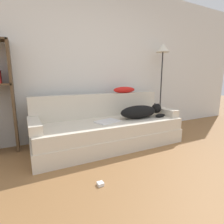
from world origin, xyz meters
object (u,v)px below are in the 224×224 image
object	(u,v)px
throw_pillow	(124,90)
floor_lamp	(163,57)
power_adapter	(100,184)
laptop	(107,121)
bookshelf	(0,92)
couch	(109,133)
dog	(141,111)

from	to	relation	value
throw_pillow	floor_lamp	distance (m)	1.09
throw_pillow	power_adapter	size ratio (longest dim) A/B	7.00
laptop	floor_lamp	bearing A→B (deg)	1.55
throw_pillow	bookshelf	bearing A→B (deg)	176.50
laptop	throw_pillow	bearing A→B (deg)	21.67
couch	throw_pillow	world-z (taller)	throw_pillow
laptop	floor_lamp	size ratio (longest dim) A/B	0.23
bookshelf	floor_lamp	xyz separation A→B (m)	(2.83, -0.08, 0.59)
throw_pillow	power_adapter	world-z (taller)	throw_pillow
dog	laptop	xyz separation A→B (m)	(-0.62, -0.00, -0.10)
dog	power_adapter	size ratio (longest dim) A/B	12.77
power_adapter	laptop	bearing A→B (deg)	60.44
floor_lamp	power_adapter	xyz separation A→B (m)	(-1.93, -1.32, -1.45)
floor_lamp	bookshelf	bearing A→B (deg)	178.42
bookshelf	power_adapter	size ratio (longest dim) A/B	25.39
bookshelf	power_adapter	bearing A→B (deg)	-57.29
power_adapter	throw_pillow	bearing A→B (deg)	51.12
throw_pillow	bookshelf	xyz separation A→B (m)	(-1.93, 0.12, 0.03)
couch	power_adapter	world-z (taller)	couch
laptop	bookshelf	xyz separation A→B (m)	(-1.38, 0.55, 0.46)
floor_lamp	power_adapter	bearing A→B (deg)	-145.72
throw_pillow	bookshelf	size ratio (longest dim) A/B	0.28
power_adapter	dog	bearing A→B (deg)	37.69
couch	bookshelf	distance (m)	1.66
laptop	couch	bearing A→B (deg)	30.62
bookshelf	floor_lamp	distance (m)	2.89
couch	dog	world-z (taller)	dog
couch	floor_lamp	distance (m)	1.91
dog	floor_lamp	size ratio (longest dim) A/B	0.46
couch	laptop	distance (m)	0.24
laptop	power_adapter	bearing A→B (deg)	-135.88
floor_lamp	power_adapter	distance (m)	2.75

